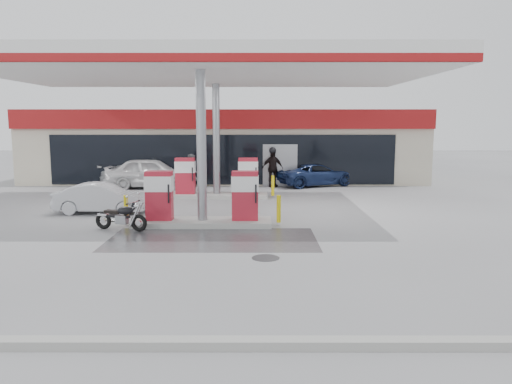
# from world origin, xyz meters

# --- Properties ---
(ground) EXTENTS (90.00, 90.00, 0.00)m
(ground) POSITION_xyz_m (0.00, 0.00, 0.00)
(ground) COLOR gray
(ground) RESTS_ON ground
(wet_patch) EXTENTS (6.00, 3.00, 0.00)m
(wet_patch) POSITION_xyz_m (0.50, 0.00, 0.00)
(wet_patch) COLOR #4C4C4F
(wet_patch) RESTS_ON ground
(drain_cover) EXTENTS (0.70, 0.70, 0.01)m
(drain_cover) POSITION_xyz_m (2.00, -2.00, 0.00)
(drain_cover) COLOR #38383A
(drain_cover) RESTS_ON ground
(kerb) EXTENTS (28.00, 0.25, 0.15)m
(kerb) POSITION_xyz_m (0.00, -7.00, 0.07)
(kerb) COLOR gray
(kerb) RESTS_ON ground
(store_building) EXTENTS (22.00, 8.22, 4.00)m
(store_building) POSITION_xyz_m (0.01, 15.94, 2.01)
(store_building) COLOR beige
(store_building) RESTS_ON ground
(canopy) EXTENTS (16.00, 10.02, 5.51)m
(canopy) POSITION_xyz_m (0.00, 5.00, 5.27)
(canopy) COLOR silver
(canopy) RESTS_ON ground
(pump_island_near) EXTENTS (5.14, 1.30, 1.78)m
(pump_island_near) POSITION_xyz_m (0.00, 2.00, 0.71)
(pump_island_near) COLOR #9E9E99
(pump_island_near) RESTS_ON ground
(pump_island_far) EXTENTS (5.14, 1.30, 1.78)m
(pump_island_far) POSITION_xyz_m (0.00, 8.00, 0.71)
(pump_island_far) COLOR #9E9E99
(pump_island_far) RESTS_ON ground
(parked_motorcycle) EXTENTS (1.76, 0.85, 0.92)m
(parked_motorcycle) POSITION_xyz_m (-2.43, 1.19, 0.41)
(parked_motorcycle) COLOR black
(parked_motorcycle) RESTS_ON ground
(sedan_white) EXTENTS (4.62, 1.90, 1.57)m
(sedan_white) POSITION_xyz_m (-3.58, 11.20, 0.78)
(sedan_white) COLOR silver
(sedan_white) RESTS_ON ground
(attendant) EXTENTS (0.78, 0.94, 1.77)m
(attendant) POSITION_xyz_m (-1.47, 10.80, 0.89)
(attendant) COLOR #5B5C60
(attendant) RESTS_ON ground
(hatchback_silver) EXTENTS (3.40, 1.19, 1.12)m
(hatchback_silver) POSITION_xyz_m (-3.98, 4.20, 0.56)
(hatchback_silver) COLOR #B1B4BA
(hatchback_silver) RESTS_ON ground
(parked_car_left) EXTENTS (4.22, 2.55, 1.14)m
(parked_car_left) POSITION_xyz_m (-4.50, 12.03, 0.57)
(parked_car_left) COLOR gray
(parked_car_left) RESTS_ON ground
(parked_car_right) EXTENTS (4.70, 3.55, 1.19)m
(parked_car_right) POSITION_xyz_m (4.93, 12.22, 0.59)
(parked_car_right) COLOR navy
(parked_car_right) RESTS_ON ground
(biker_walking) EXTENTS (1.23, 0.82, 1.95)m
(biker_walking) POSITION_xyz_m (2.60, 11.68, 0.97)
(biker_walking) COLOR black
(biker_walking) RESTS_ON ground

